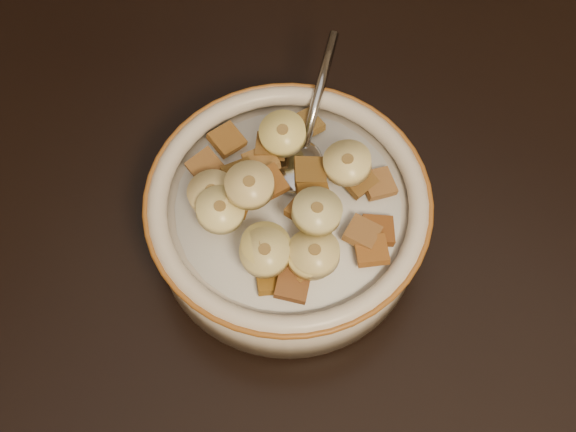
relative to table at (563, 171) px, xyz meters
The scene contains 35 objects.
floor 0.78m from the table, ahead, with size 4.00×4.50×0.10m, color #422816.
table is the anchor object (origin of this frame).
cereal_bowl 0.23m from the table, 133.76° to the right, with size 0.18×0.18×0.04m, color beige.
milk 0.23m from the table, 133.76° to the right, with size 0.15×0.15×0.00m, color silver.
spoon 0.22m from the table, 140.56° to the right, with size 0.03×0.04×0.01m, color #A2A4AB.
cereal_square_0 0.26m from the table, 139.18° to the right, with size 0.02×0.02×0.01m, color brown.
cereal_square_1 0.22m from the table, 130.95° to the right, with size 0.02×0.02×0.01m, color brown.
cereal_square_2 0.19m from the table, 121.64° to the right, with size 0.02×0.02×0.01m, color brown.
cereal_square_3 0.25m from the table, 119.96° to the right, with size 0.02×0.02×0.01m, color brown.
cereal_square_4 0.27m from the table, 135.66° to the right, with size 0.02×0.02×0.01m, color brown.
cereal_square_5 0.22m from the table, 136.38° to the right, with size 0.02×0.02×0.01m, color brown.
cereal_square_6 0.19m from the table, 134.11° to the right, with size 0.02×0.02×0.01m, color brown.
cereal_square_7 0.28m from the table, 142.37° to the right, with size 0.02×0.02×0.01m, color brown.
cereal_square_8 0.24m from the table, 122.35° to the right, with size 0.02×0.02×0.01m, color olive.
cereal_square_9 0.25m from the table, 135.70° to the right, with size 0.02×0.02×0.01m, color brown.
cereal_square_10 0.26m from the table, 147.07° to the right, with size 0.02×0.02×0.01m, color brown.
cereal_square_11 0.27m from the table, 135.34° to the right, with size 0.02×0.02×0.01m, color brown.
cereal_square_12 0.20m from the table, 118.26° to the right, with size 0.02×0.02×0.01m, color brown.
cereal_square_13 0.17m from the table, 132.33° to the right, with size 0.02×0.02×0.01m, color #976433.
cereal_square_14 0.21m from the table, 149.74° to the right, with size 0.02×0.02×0.01m, color brown.
cereal_square_15 0.26m from the table, 122.59° to the right, with size 0.02×0.02×0.01m, color brown.
cereal_square_16 0.25m from the table, 141.30° to the right, with size 0.02×0.02×0.01m, color #9A6734.
cereal_square_17 0.24m from the table, 144.07° to the right, with size 0.02×0.02×0.01m, color brown.
cereal_square_18 0.23m from the table, 129.29° to the right, with size 0.02×0.02×0.01m, color brown.
cereal_square_19 0.20m from the table, 122.26° to the right, with size 0.02×0.02×0.01m, color #9E6538.
banana_slice_0 0.28m from the table, 133.78° to the right, with size 0.03×0.03×0.01m, color #ECDC8C.
banana_slice_1 0.27m from the table, 125.06° to the right, with size 0.03×0.03×0.01m, color #F2E292.
banana_slice_2 0.20m from the table, 135.39° to the right, with size 0.03×0.03×0.01m, color #FCE89A.
banana_slice_3 0.24m from the table, 121.89° to the right, with size 0.03×0.03×0.01m, color #D2BF6B.
banana_slice_4 0.24m from the table, 121.61° to the right, with size 0.03×0.03×0.01m, color #DBC771.
banana_slice_5 0.26m from the table, 134.73° to the right, with size 0.03×0.03×0.01m, color #EFD077.
banana_slice_6 0.26m from the table, 125.98° to the right, with size 0.03×0.03×0.01m, color tan.
banana_slice_7 0.23m from the table, 144.64° to the right, with size 0.03×0.03×0.01m, color #EBCD71.
banana_slice_8 0.23m from the table, 126.95° to the right, with size 0.03×0.03×0.01m, color #DBD084.
banana_slice_9 0.28m from the table, 136.79° to the right, with size 0.03×0.03×0.01m, color #DBC584.
Camera 1 is at (-0.03, -0.38, 1.26)m, focal length 50.00 mm.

